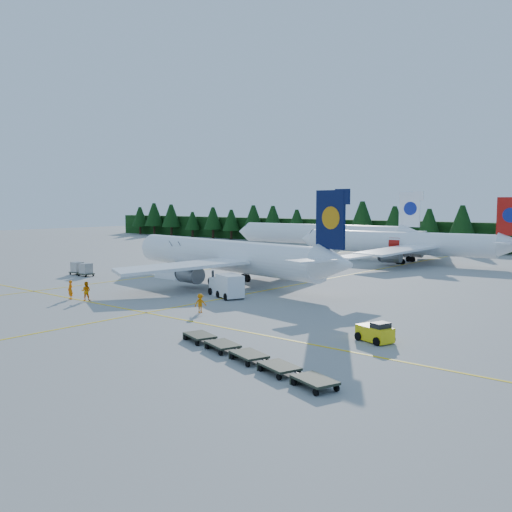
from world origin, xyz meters
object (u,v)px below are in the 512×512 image
Objects in this scene: airstairs at (173,272)px; service_truck at (226,285)px; airliner_red at (394,243)px; baggage_tug at (376,332)px; airliner_navy at (219,255)px.

airstairs reaches higher than service_truck.
baggage_tug is at bearing -70.93° from airliner_red.
airliner_navy is at bearing 11.24° from airstairs.
airliner_red is 44.79m from service_truck.
airliner_navy is 34.63m from baggage_tug.
airliner_red reaches higher than service_truck.
airliner_red is 40.33m from airstairs.
airliner_red is at bearing 115.88° from service_truck.
airliner_navy is 12.14m from service_truck.
airstairs is at bearing 176.94° from baggage_tug.
airstairs is (-7.36, -1.33, -2.60)m from airliner_navy.
service_truck is at bearing 178.49° from baggage_tug.
airstairs is 40.72m from baggage_tug.
airliner_red is 6.53× the size of airstairs.
airliner_navy is 37.08m from airliner_red.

